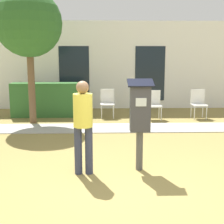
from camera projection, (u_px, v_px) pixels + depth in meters
The scene contains 10 objects.
ground_plane at pixel (127, 190), 4.66m from camera, with size 40.00×40.00×0.00m, color olive.
sidewalk at pixel (116, 128), 8.57m from camera, with size 12.00×1.10×0.02m.
building_facade at pixel (112, 65), 11.58m from camera, with size 10.00×0.26×3.20m.
parking_meter at pixel (140, 113), 5.32m from camera, with size 0.44×0.31×1.59m.
person_standing at pixel (83, 120), 5.15m from camera, with size 0.32×0.32×1.58m.
outdoor_chair_left at pixel (107, 101), 10.04m from camera, with size 0.44×0.44×0.90m.
outdoor_chair_middle at pixel (154, 102), 9.71m from camera, with size 0.44×0.44×0.90m.
outdoor_chair_right at pixel (198, 102), 9.88m from camera, with size 0.44×0.44×0.90m.
hedge_row at pixel (45, 100), 10.16m from camera, with size 2.13×0.60×1.10m.
tree at pixel (29, 24), 8.79m from camera, with size 1.90×1.90×3.82m.
Camera 1 is at (-0.35, -4.36, 2.00)m, focal length 50.00 mm.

